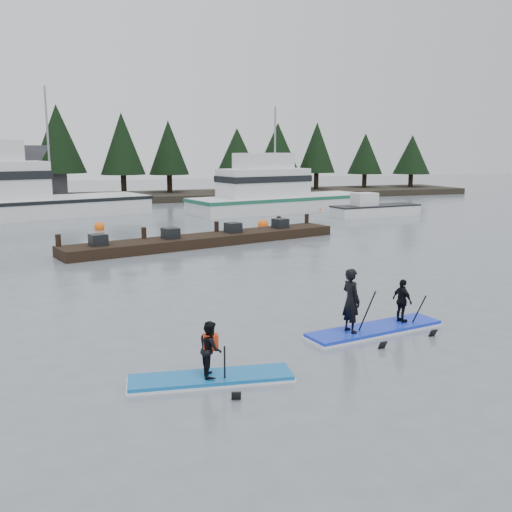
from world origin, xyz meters
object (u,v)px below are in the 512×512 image
object	(u,v)px
paddleboard_solo	(211,364)
paddleboard_duo	(373,313)
fishing_boat_large	(10,207)
floating_dock	(208,240)
fishing_boat_medium	(278,203)

from	to	relation	value
paddleboard_solo	paddleboard_duo	world-z (taller)	paddleboard_duo
fishing_boat_large	floating_dock	xyz separation A→B (m)	(9.87, -15.14, -0.52)
fishing_boat_medium	floating_dock	bearing A→B (deg)	-136.68
paddleboard_duo	paddleboard_solo	bearing A→B (deg)	-170.06
paddleboard_solo	paddleboard_duo	xyz separation A→B (m)	(4.71, 1.64, 0.15)
fishing_boat_medium	paddleboard_solo	size ratio (longest dim) A/B	4.50
fishing_boat_large	fishing_boat_medium	world-z (taller)	fishing_boat_large
fishing_boat_large	paddleboard_duo	size ratio (longest dim) A/B	4.71
fishing_boat_large	paddleboard_solo	distance (m)	32.07
fishing_boat_medium	floating_dock	size ratio (longest dim) A/B	1.05
floating_dock	paddleboard_duo	distance (m)	14.80
paddleboard_duo	fishing_boat_large	bearing A→B (deg)	99.69
fishing_boat_medium	paddleboard_solo	xyz separation A→B (m)	(-13.41, -29.85, -0.26)
floating_dock	paddleboard_solo	size ratio (longest dim) A/B	4.29
paddleboard_duo	fishing_boat_medium	bearing A→B (deg)	63.57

